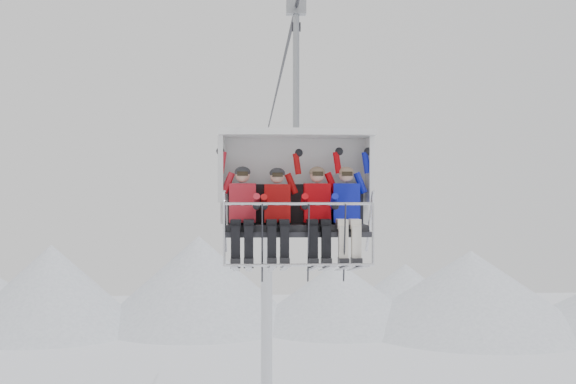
{
  "coord_description": "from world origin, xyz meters",
  "views": [
    {
      "loc": [
        -0.65,
        -13.52,
        10.49
      ],
      "look_at": [
        0.0,
        0.0,
        10.49
      ],
      "focal_mm": 45.0,
      "sensor_mm": 36.0,
      "label": 1
    }
  ],
  "objects_px": {
    "skier_center_left": "(277,212)",
    "skier_far_right": "(347,211)",
    "chairlift_carrier": "(296,181)",
    "skier_far_left": "(242,211)",
    "lift_tower_right": "(267,287)",
    "skier_center_right": "(318,211)"
  },
  "relations": [
    {
      "from": "skier_center_left",
      "to": "skier_far_right",
      "type": "relative_size",
      "value": 1.0
    },
    {
      "from": "chairlift_carrier",
      "to": "skier_far_left",
      "type": "relative_size",
      "value": 2.36
    },
    {
      "from": "skier_center_left",
      "to": "skier_far_right",
      "type": "distance_m",
      "value": 1.04
    },
    {
      "from": "skier_far_right",
      "to": "lift_tower_right",
      "type": "bearing_deg",
      "value": 91.74
    },
    {
      "from": "lift_tower_right",
      "to": "skier_center_right",
      "type": "relative_size",
      "value": 7.99
    },
    {
      "from": "skier_far_right",
      "to": "skier_center_left",
      "type": "bearing_deg",
      "value": -179.87
    },
    {
      "from": "chairlift_carrier",
      "to": "skier_far_left",
      "type": "bearing_deg",
      "value": -159.46
    },
    {
      "from": "skier_center_left",
      "to": "skier_far_right",
      "type": "bearing_deg",
      "value": 0.13
    },
    {
      "from": "chairlift_carrier",
      "to": "skier_far_right",
      "type": "distance_m",
      "value": 0.94
    },
    {
      "from": "skier_far_left",
      "to": "skier_center_right",
      "type": "relative_size",
      "value": 1.0
    },
    {
      "from": "lift_tower_right",
      "to": "skier_far_right",
      "type": "distance_m",
      "value": 25.17
    },
    {
      "from": "lift_tower_right",
      "to": "skier_center_right",
      "type": "height_order",
      "value": "lift_tower_right"
    },
    {
      "from": "chairlift_carrier",
      "to": "skier_center_right",
      "type": "relative_size",
      "value": 2.36
    },
    {
      "from": "skier_center_right",
      "to": "skier_far_left",
      "type": "bearing_deg",
      "value": 180.0
    },
    {
      "from": "chairlift_carrier",
      "to": "skier_center_left",
      "type": "height_order",
      "value": "chairlift_carrier"
    },
    {
      "from": "skier_far_left",
      "to": "skier_far_right",
      "type": "relative_size",
      "value": 1.0
    },
    {
      "from": "lift_tower_right",
      "to": "skier_far_left",
      "type": "height_order",
      "value": "lift_tower_right"
    },
    {
      "from": "skier_far_left",
      "to": "lift_tower_right",
      "type": "bearing_deg",
      "value": 88.12
    },
    {
      "from": "lift_tower_right",
      "to": "skier_far_right",
      "type": "xyz_separation_m",
      "value": [
        0.75,
        -24.76,
        4.42
      ]
    },
    {
      "from": "skier_far_left",
      "to": "skier_center_right",
      "type": "height_order",
      "value": "same"
    },
    {
      "from": "skier_far_left",
      "to": "skier_far_right",
      "type": "distance_m",
      "value": 1.56
    },
    {
      "from": "lift_tower_right",
      "to": "skier_far_right",
      "type": "relative_size",
      "value": 7.99
    }
  ]
}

